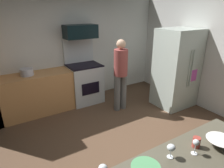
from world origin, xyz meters
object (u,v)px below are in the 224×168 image
object	(u,v)px
mixing_bowl_small	(220,143)
stock_pot	(27,72)
microwave	(80,32)
mug_tea	(196,142)
person_cook	(121,72)
refrigerator	(176,69)
wine_glass_far	(196,144)
oven_range	(85,81)
wine_glass_mid	(171,148)

from	to	relation	value
mixing_bowl_small	stock_pot	bearing A→B (deg)	110.03
stock_pot	microwave	bearing A→B (deg)	3.59
mug_tea	stock_pot	size ratio (longest dim) A/B	0.41
microwave	person_cook	world-z (taller)	microwave
stock_pot	mug_tea	bearing A→B (deg)	-72.53
refrigerator	wine_glass_far	bearing A→B (deg)	-135.49
oven_range	wine_glass_far	bearing A→B (deg)	-95.81
mixing_bowl_small	wine_glass_far	xyz separation A→B (m)	(-0.31, 0.06, 0.07)
mixing_bowl_small	wine_glass_mid	world-z (taller)	wine_glass_mid
refrigerator	person_cook	world-z (taller)	refrigerator
refrigerator	stock_pot	size ratio (longest dim) A/B	6.76
oven_range	wine_glass_mid	world-z (taller)	oven_range
microwave	person_cook	size ratio (longest dim) A/B	0.46
person_cook	stock_pot	bearing A→B (deg)	154.96
wine_glass_mid	mixing_bowl_small	bearing A→B (deg)	-15.57
wine_glass_mid	stock_pot	bearing A→B (deg)	102.16
oven_range	mixing_bowl_small	distance (m)	3.43
oven_range	refrigerator	bearing A→B (deg)	-36.22
mixing_bowl_small	wine_glass_far	size ratio (longest dim) A/B	1.71
stock_pot	oven_range	bearing A→B (deg)	-0.21
wine_glass_far	stock_pot	xyz separation A→B (m)	(-0.94, 3.35, -0.04)
person_cook	wine_glass_far	world-z (taller)	person_cook
refrigerator	person_cook	xyz separation A→B (m)	(-1.25, 0.46, 0.00)
microwave	wine_glass_far	bearing A→B (deg)	-95.67
wine_glass_far	mixing_bowl_small	bearing A→B (deg)	-11.46
microwave	mug_tea	bearing A→B (deg)	-94.07
refrigerator	mixing_bowl_small	xyz separation A→B (m)	(-1.79, -2.12, 0.04)
mug_tea	oven_range	bearing A→B (deg)	85.83
oven_range	stock_pot	bearing A→B (deg)	179.79
refrigerator	wine_glass_mid	size ratio (longest dim) A/B	12.67
wine_glass_far	oven_range	bearing A→B (deg)	84.19
oven_range	stock_pot	world-z (taller)	oven_range
oven_range	wine_glass_far	world-z (taller)	oven_range
mug_tea	wine_glass_far	bearing A→B (deg)	-149.80
person_cook	mug_tea	bearing A→B (deg)	-106.91
person_cook	stock_pot	world-z (taller)	person_cook
microwave	stock_pot	distance (m)	1.47
wine_glass_mid	person_cook	bearing A→B (deg)	66.01
microwave	refrigerator	bearing A→B (deg)	-37.98
person_cook	refrigerator	bearing A→B (deg)	-20.10
oven_range	wine_glass_far	xyz separation A→B (m)	(-0.34, -3.34, 0.50)
wine_glass_mid	wine_glass_far	xyz separation A→B (m)	(0.23, -0.09, 0.01)
person_cook	wine_glass_mid	world-z (taller)	person_cook
wine_glass_mid	mug_tea	world-z (taller)	wine_glass_mid
refrigerator	mug_tea	size ratio (longest dim) A/B	16.54
oven_range	mixing_bowl_small	bearing A→B (deg)	-90.53
oven_range	wine_glass_mid	size ratio (longest dim) A/B	10.95
oven_range	microwave	size ratio (longest dim) A/B	2.10
person_cook	wine_glass_far	xyz separation A→B (m)	(-0.85, -2.52, 0.12)
wine_glass_mid	refrigerator	bearing A→B (deg)	40.26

